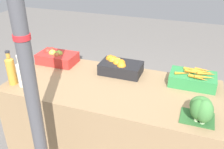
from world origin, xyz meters
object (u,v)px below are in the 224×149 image
carrot_crate (193,79)px  broccoli_pile (201,109)px  juice_bottle_amber (11,70)px  juice_bottle_cloudy (21,73)px  support_pole (25,53)px  apple_crate (56,57)px  orange_crate (119,66)px

carrot_crate → broccoli_pile: (0.08, -0.46, 0.03)m
broccoli_pile → juice_bottle_amber: bearing=-179.1°
broccoli_pile → juice_bottle_cloudy: bearing=-179.0°
support_pole → carrot_crate: bearing=46.1°
apple_crate → juice_bottle_cloudy: bearing=-92.3°
carrot_crate → juice_bottle_cloudy: bearing=-159.5°
juice_bottle_amber → orange_crate: bearing=32.9°
juice_bottle_amber → juice_bottle_cloudy: juice_bottle_amber is taller
juice_bottle_cloudy → broccoli_pile: bearing=1.0°
orange_crate → broccoli_pile: 0.86m
support_pole → broccoli_pile: support_pole is taller
support_pole → carrot_crate: size_ratio=6.86×
carrot_crate → apple_crate: bearing=179.9°
support_pole → carrot_crate: 1.34m
carrot_crate → juice_bottle_amber: size_ratio=1.25×
orange_crate → juice_bottle_cloudy: (-0.66, -0.49, 0.05)m
carrot_crate → juice_bottle_amber: 1.48m
carrot_crate → juice_bottle_cloudy: (-1.30, -0.49, 0.06)m
support_pole → orange_crate: support_pole is taller
apple_crate → juice_bottle_cloudy: 0.49m
carrot_crate → juice_bottle_cloudy: juice_bottle_cloudy is taller
support_pole → juice_bottle_cloudy: 0.72m
support_pole → apple_crate: bearing=114.3°
support_pole → juice_bottle_amber: size_ratio=8.59×
support_pole → juice_bottle_amber: bearing=141.5°
orange_crate → apple_crate: bearing=-179.7°
juice_bottle_cloudy → apple_crate: bearing=87.7°
support_pole → apple_crate: support_pole is taller
apple_crate → juice_bottle_cloudy: (-0.02, -0.49, 0.05)m
orange_crate → juice_bottle_cloudy: 0.83m
broccoli_pile → juice_bottle_amber: (-1.48, -0.02, 0.04)m
support_pole → apple_crate: 1.09m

